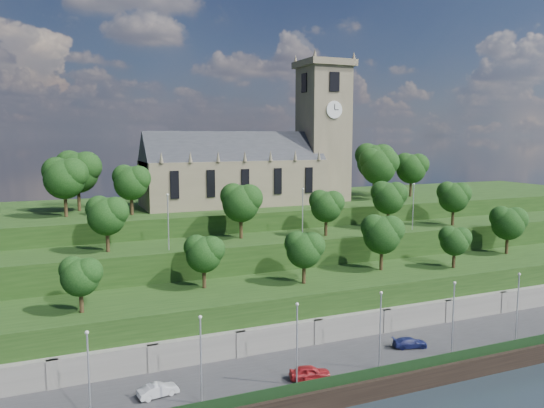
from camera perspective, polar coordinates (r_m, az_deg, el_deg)
name	(u,v)px	position (r m, az deg, el deg)	size (l,w,h in m)	color
ground	(408,392)	(61.99, 14.39, -19.00)	(320.00, 320.00, 0.00)	black
promenade	(376,361)	(65.98, 11.15, -16.27)	(160.00, 12.00, 2.00)	#2D2D30
quay_wall	(408,383)	(61.48, 14.45, -18.10)	(160.00, 0.50, 2.20)	black
fence	(405,367)	(61.33, 14.11, -16.62)	(160.00, 0.10, 1.20)	#173216
retaining_wall	(350,332)	(70.06, 8.39, -13.45)	(160.00, 2.10, 5.00)	slate
embankment_lower	(327,307)	(74.48, 5.98, -10.91)	(160.00, 12.00, 8.00)	#1B3712
embankment_upper	(294,273)	(83.32, 2.35, -7.46)	(160.00, 10.00, 12.00)	#1B3712
hilltop	(247,240)	(101.91, -2.66, -3.85)	(160.00, 32.00, 15.00)	#1B3712
church	(259,162)	(96.61, -1.45, 4.52)	(38.60, 12.35, 27.60)	#6B614B
trees_lower	(362,239)	(75.32, 9.67, -3.73)	(71.49, 8.75, 8.10)	#312313
trees_upper	(312,201)	(81.85, 4.37, 0.29)	(62.39, 8.31, 8.31)	#312313
trees_hilltop	(274,167)	(96.89, 0.18, 3.98)	(72.13, 16.25, 10.79)	#312313
lamp_posts_promenade	(380,325)	(60.04, 11.57, -12.59)	(60.36, 0.36, 8.69)	#B2B2B7
lamp_posts_upper	(303,209)	(78.60, 3.31, -0.59)	(40.36, 0.36, 7.68)	#B2B2B7
car_left	(310,373)	(58.17, 4.10, -17.63)	(1.74, 4.31, 1.47)	#A31B20
car_middle	(158,390)	(55.89, -12.15, -18.98)	(1.38, 3.95, 1.30)	#BCBDC1
car_right	(410,343)	(67.87, 14.61, -14.22)	(1.68, 4.14, 1.20)	navy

